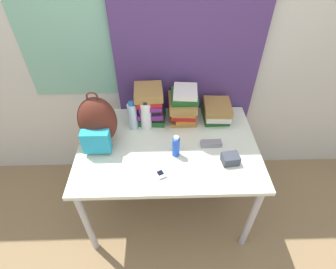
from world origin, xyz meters
The scene contains 14 objects.
ground_plane centered at (0.00, 0.00, 0.00)m, with size 12.00×12.00×0.00m, color #8C704C.
wall_back centered at (0.00, 0.98, 1.25)m, with size 6.00×0.06×2.50m.
curtain_blue centered at (0.16, 0.92, 1.25)m, with size 1.12×0.04×2.50m.
desk centered at (0.00, 0.45, 0.69)m, with size 1.31×0.89×0.77m.
backpack centered at (-0.49, 0.49, 0.95)m, with size 0.27×0.28×0.43m.
book_stack_left centered at (-0.14, 0.75, 0.92)m, with size 0.25×0.26×0.30m.
book_stack_center centered at (0.13, 0.74, 0.91)m, with size 0.22×0.28×0.29m.
book_stack_right centered at (0.40, 0.75, 0.84)m, with size 0.22×0.28×0.14m.
water_bottle centered at (-0.27, 0.65, 0.89)m, with size 0.07×0.07×0.24m.
sports_bottle centered at (-0.16, 0.65, 0.89)m, with size 0.08×0.08×0.26m.
sunscreen_bottle centered at (0.05, 0.34, 0.85)m, with size 0.05×0.05×0.17m.
cell_phone centered at (-0.06, 0.17, 0.78)m, with size 0.08×0.10×0.02m.
sunglasses_case centered at (0.31, 0.43, 0.79)m, with size 0.15×0.06×0.04m.
camera_pouch centered at (0.42, 0.26, 0.81)m, with size 0.12×0.10×0.07m.
Camera 1 is at (-0.04, -0.93, 2.13)m, focal length 28.00 mm.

